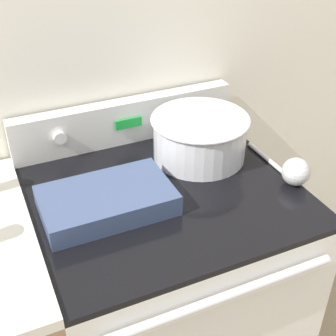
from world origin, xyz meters
name	(u,v)px	position (x,y,z in m)	size (l,w,h in m)	color
kitchen_wall	(114,33)	(0.00, 0.71, 1.25)	(8.00, 0.05, 2.50)	silver
stove_range	(165,297)	(0.00, 0.34, 0.45)	(0.75, 0.71, 0.90)	silver
control_panel	(125,121)	(0.00, 0.65, 0.97)	(0.75, 0.07, 0.15)	silver
mixing_bowl	(200,135)	(0.18, 0.46, 0.98)	(0.31, 0.31, 0.14)	silver
casserole_dish	(107,199)	(-0.18, 0.32, 0.94)	(0.35, 0.21, 0.06)	#38476B
ladle	(294,171)	(0.36, 0.22, 0.94)	(0.08, 0.28, 0.08)	#B7B7B7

